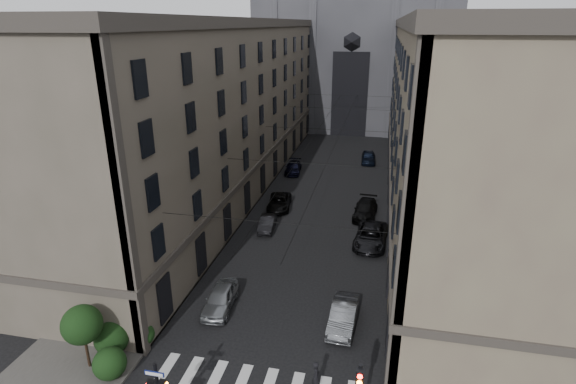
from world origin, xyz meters
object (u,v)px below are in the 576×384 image
Objects in this scene: gothic_tower at (357,26)px; car_left_near at (220,298)px; car_left_midnear at (267,223)px; car_left_midfar at (279,202)px; car_right_midfar at (365,210)px; pedestrian at (316,376)px; car_right_midnear at (371,236)px; car_left_far at (293,168)px; car_right_far at (368,157)px; car_right_near at (343,315)px.

car_left_near is (-4.20, -63.45, -17.03)m from gothic_tower.
car_left_midfar is at bearing 85.66° from car_left_midnear.
car_right_midfar is 2.89× the size of pedestrian.
car_right_midnear is (9.68, -1.05, 0.17)m from car_left_midnear.
car_left_far is at bearing 132.11° from car_right_midfar.
gothic_tower reaches higher than car_left_midfar.
car_right_midfar is at bearing 59.51° from car_left_near.
car_right_far is at bearing -81.04° from gothic_tower.
car_right_near is at bearing -62.22° from car_left_midnear.
car_left_midfar is (-0.08, 18.15, -0.08)m from car_left_near.
car_right_midnear is 1.23× the size of car_right_far.
car_left_midnear is at bearing -147.06° from car_right_midfar.
pedestrian is (7.59, -24.13, 0.23)m from car_left_midfar.
car_left_near reaches higher than car_left_midnear.
car_left_near is 1.17× the size of car_left_midnear.
car_left_far is at bearing 88.09° from car_left_near.
gothic_tower reaches higher than car_right_far.
car_right_midnear reaches higher than car_left_far.
car_right_far is at bearing 65.55° from car_left_midnear.
car_left_midfar is 12.17m from car_left_far.
car_right_far is 2.58× the size of pedestrian.
car_left_midnear is 0.82× the size of car_left_far.
car_left_midnear is at bearing -111.77° from car_right_far.
car_left_near is 12.77m from car_left_midnear.
car_right_midnear is (9.68, 11.71, 0.04)m from car_left_near.
car_right_far is at bearing 73.33° from car_left_near.
car_right_midfar is at bearing -90.98° from car_right_far.
car_right_midnear is (1.28, 11.89, 0.06)m from car_right_near.
car_left_near is 0.96× the size of car_left_far.
car_right_midnear reaches higher than car_left_near.
gothic_tower reaches higher than car_right_near.
car_left_near is at bearing 37.05° from pedestrian.
gothic_tower reaches higher than car_left_far.
gothic_tower is 12.69× the size of car_right_near.
car_left_midnear is 10.21m from car_right_midfar.
car_right_midnear is at bearing -78.95° from car_right_midfar.
car_left_far is (-5.21, -33.17, -17.12)m from gothic_tower.
car_right_far is (4.20, -26.63, -16.99)m from gothic_tower.
gothic_tower is 31.87m from car_right_far.
car_left_midnear is at bearing -94.74° from gothic_tower.
gothic_tower is 49.01m from car_right_midfar.
car_left_far is at bearing -98.93° from gothic_tower.
car_right_midfar is 23.76m from pedestrian.
car_right_far is at bearing 58.93° from car_left_midfar.
car_right_midnear is (9.77, -6.44, 0.12)m from car_left_midfar.
car_right_near is 11.96m from car_right_midnear.
pedestrian is (-2.18, -17.69, 0.11)m from car_right_midnear.
gothic_tower is 15.03× the size of car_left_midnear.
car_left_midnear is 17.55m from car_left_far.
car_left_near is 0.77× the size of car_right_midnear.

